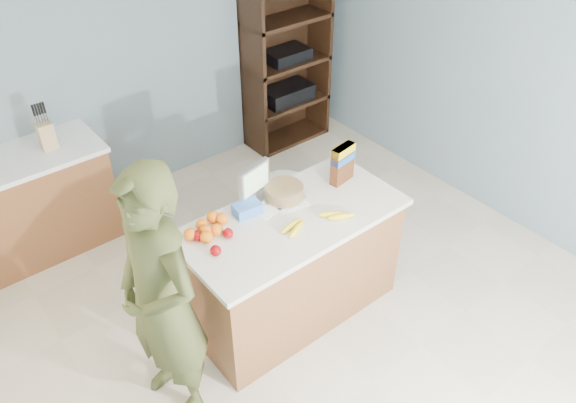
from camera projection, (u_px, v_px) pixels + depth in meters
floor at (318, 332)px, 4.12m from camera, size 4.50×5.00×0.02m
walls at (327, 138)px, 3.12m from camera, size 4.52×5.02×2.51m
counter_peninsula at (292, 269)px, 4.06m from camera, size 1.56×0.76×0.90m
back_cabinet at (34, 203)px, 4.61m from camera, size 1.24×0.62×0.90m
shelving_unit at (284, 64)px, 5.82m from camera, size 0.90×0.40×1.80m
person at (161, 303)px, 3.16m from camera, size 0.50×0.70×1.79m
knife_block at (46, 135)px, 4.38m from camera, size 0.12×0.10×0.31m
envelopes at (282, 208)px, 3.84m from camera, size 0.38×0.20×0.00m
bananas at (316, 221)px, 3.69m from camera, size 0.52×0.23×0.04m
apples at (214, 240)px, 3.52m from camera, size 0.23×0.26×0.07m
oranges at (208, 227)px, 3.61m from camera, size 0.33×0.23×0.08m
blue_carton at (247, 209)px, 3.77m from camera, size 0.19×0.14×0.08m
salad_bowl at (284, 190)px, 3.90m from camera, size 0.30×0.30×0.13m
tv at (254, 181)px, 3.82m from camera, size 0.28×0.12×0.28m
cereal_box at (343, 161)px, 3.99m from camera, size 0.20×0.10×0.29m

